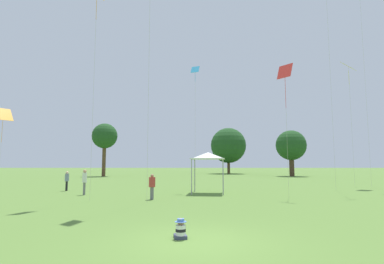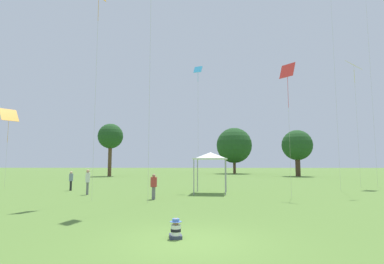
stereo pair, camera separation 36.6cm
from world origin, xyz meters
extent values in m
plane|color=#567A33|center=(0.00, 0.00, 0.00)|extent=(300.00, 300.00, 0.00)
cube|color=#383D56|center=(-0.43, 0.41, 0.05)|extent=(0.43, 0.51, 0.10)
cylinder|color=white|center=(-0.42, 0.33, 0.25)|extent=(0.33, 0.33, 0.30)
cylinder|color=black|center=(-0.42, 0.33, 0.25)|extent=(0.35, 0.35, 0.08)
sphere|color=#A37556|center=(-0.42, 0.33, 0.49)|extent=(0.21, 0.21, 0.21)
cylinder|color=#4C70B7|center=(-0.42, 0.33, 0.49)|extent=(0.35, 0.35, 0.01)
cylinder|color=#4C70B7|center=(-0.42, 0.33, 0.53)|extent=(0.21, 0.21, 0.09)
cylinder|color=black|center=(-10.38, 15.78, 0.39)|extent=(0.25, 0.25, 0.77)
cylinder|color=gray|center=(-10.38, 15.78, 1.08)|extent=(0.45, 0.45, 0.61)
sphere|color=#DBAD89|center=(-10.38, 15.78, 1.47)|extent=(0.21, 0.21, 0.21)
cylinder|color=slate|center=(-7.77, 12.59, 0.44)|extent=(0.23, 0.23, 0.87)
cylinder|color=silver|center=(-7.77, 12.59, 1.22)|extent=(0.42, 0.42, 0.69)
sphere|color=tan|center=(-7.77, 12.59, 1.66)|extent=(0.24, 0.24, 0.24)
cylinder|color=slate|center=(-2.63, 10.02, 0.38)|extent=(0.29, 0.29, 0.76)
cylinder|color=#B23833|center=(-2.63, 10.02, 1.06)|extent=(0.52, 0.52, 0.60)
sphere|color=#A37556|center=(-2.63, 10.02, 1.45)|extent=(0.21, 0.21, 0.21)
cube|color=white|center=(1.02, 13.84, 2.56)|extent=(2.73, 2.73, 0.08)
cone|color=white|center=(1.02, 13.84, 2.83)|extent=(2.59, 2.59, 0.45)
cylinder|color=#99999E|center=(0.02, 15.07, 1.26)|extent=(0.07, 0.07, 2.52)
cylinder|color=#99999E|center=(2.25, 14.84, 1.26)|extent=(0.07, 0.07, 2.52)
cylinder|color=#99999E|center=(-0.20, 12.85, 1.26)|extent=(0.07, 0.07, 2.52)
cylinder|color=#99999E|center=(2.02, 12.62, 1.26)|extent=(0.07, 0.07, 2.52)
cylinder|color=#BCB7A8|center=(-2.67, 8.25, 8.44)|extent=(0.01, 0.01, 16.87)
cube|color=orange|center=(-16.66, 16.88, 6.49)|extent=(1.54, 1.65, 1.15)
cylinder|color=orange|center=(-16.66, 16.88, 5.01)|extent=(0.02, 0.02, 1.97)
cylinder|color=#BCB7A8|center=(-16.66, 16.88, 3.25)|extent=(0.01, 0.01, 6.48)
cube|color=#339EDB|center=(0.07, 16.09, 10.20)|extent=(0.79, 0.59, 0.62)
cylinder|color=#339EDB|center=(0.07, 16.09, 9.54)|extent=(0.02, 0.02, 0.84)
cylinder|color=#BCB7A8|center=(0.07, 16.09, 5.10)|extent=(0.01, 0.01, 10.20)
cube|color=yellow|center=(15.30, 20.20, 11.81)|extent=(1.70, 1.68, 0.90)
cylinder|color=yellow|center=(15.30, 20.20, 10.66)|extent=(0.02, 0.02, 1.35)
cylinder|color=#BCB7A8|center=(15.30, 20.20, 5.91)|extent=(0.01, 0.01, 11.81)
cylinder|color=orange|center=(-6.19, 9.19, 12.02)|extent=(0.02, 0.02, 1.59)
cylinder|color=#BCB7A8|center=(-6.19, 9.19, 6.58)|extent=(0.01, 0.01, 13.16)
cylinder|color=#BCB7A8|center=(16.57, 19.68, 9.92)|extent=(0.01, 0.01, 19.84)
cube|color=red|center=(6.21, 11.29, 8.51)|extent=(0.98, 1.05, 1.00)
cylinder|color=red|center=(6.21, 11.29, 7.05)|extent=(0.02, 0.02, 2.19)
cylinder|color=#BCB7A8|center=(6.21, 11.29, 4.26)|extent=(0.01, 0.01, 8.51)
cylinder|color=#BCB7A8|center=(11.79, 16.58, 10.09)|extent=(0.01, 0.01, 20.16)
cylinder|color=brown|center=(-15.81, 43.71, 2.93)|extent=(0.63, 0.63, 5.86)
sphere|color=#1E471E|center=(-15.81, 43.71, 7.07)|extent=(4.42, 4.42, 4.42)
cylinder|color=brown|center=(7.62, 57.84, 2.04)|extent=(0.61, 0.61, 4.08)
sphere|color=#1E471E|center=(7.62, 57.84, 6.23)|extent=(7.81, 7.81, 7.81)
cylinder|color=#473323|center=(17.11, 44.14, 1.99)|extent=(0.84, 0.84, 3.99)
sphere|color=#1E471E|center=(17.11, 44.14, 5.44)|extent=(5.28, 5.28, 5.28)
camera|label=1|loc=(-0.02, -8.73, 2.20)|focal=28.00mm
camera|label=2|loc=(0.34, -8.72, 2.20)|focal=28.00mm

